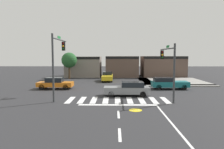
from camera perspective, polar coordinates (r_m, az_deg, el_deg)
name	(u,v)px	position (r m, az deg, el deg)	size (l,w,h in m)	color
ground_plane	(117,92)	(25.14, 1.38, -4.67)	(120.00, 120.00, 0.00)	#2B2B2D
crosswalk_near	(118,100)	(20.72, 1.51, -6.75)	(9.61, 3.14, 0.01)	silver
lane_markings	(138,130)	(12.83, 6.86, -14.26)	(6.80, 24.25, 0.01)	white
bike_detector_marking	(135,110)	(17.11, 6.19, -9.32)	(1.03, 1.03, 0.01)	yellow
curb_corner_northeast	(170,82)	(35.54, 15.05, -1.86)	(10.00, 10.60, 0.15)	gray
storefront_row	(128,66)	(43.93, 4.14, 2.17)	(23.48, 6.46, 4.09)	gray
traffic_signal_southwest	(58,55)	(21.84, -14.04, 5.10)	(0.32, 5.34, 6.20)	#383A3D
traffic_signal_southeast	(168,61)	(21.89, 14.55, 3.51)	(0.32, 5.74, 5.29)	#383A3D
car_orange	(55,83)	(28.40, -14.75, -2.20)	(4.40, 1.82, 1.47)	orange
car_yellow	(107,77)	(35.83, -1.23, -0.53)	(1.71, 4.40, 1.53)	gold
car_gray	(128,89)	(22.77, 4.22, -3.79)	(4.73, 1.76, 1.49)	slate
car_teal	(168,83)	(28.30, 14.62, -2.20)	(4.56, 1.80, 1.47)	#196B70
roadside_tree	(69,60)	(39.66, -11.22, 3.68)	(2.75, 2.75, 4.78)	#4C3823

